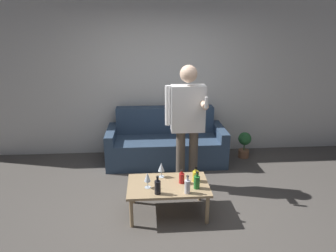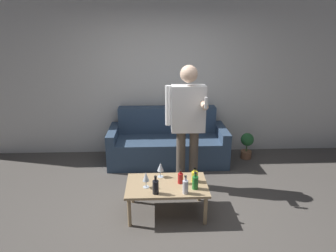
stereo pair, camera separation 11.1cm
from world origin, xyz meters
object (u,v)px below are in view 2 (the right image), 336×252
at_px(couch, 168,143).
at_px(coffee_table, 167,187).
at_px(bottle_orange, 195,182).
at_px(person_standing_front, 188,119).

distance_m(couch, coffee_table, 1.57).
bearing_deg(bottle_orange, couch, 98.45).
distance_m(couch, bottle_orange, 1.71).
xyz_separation_m(couch, coffee_table, (-0.08, -1.56, 0.03)).
bearing_deg(bottle_orange, person_standing_front, 91.35).
distance_m(bottle_orange, person_standing_front, 0.94).
distance_m(coffee_table, person_standing_front, 0.99).
bearing_deg(couch, person_standing_front, -75.72).
bearing_deg(coffee_table, couch, 87.20).
relative_size(coffee_table, bottle_orange, 4.60).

